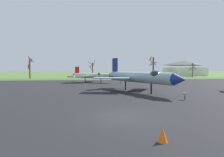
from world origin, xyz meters
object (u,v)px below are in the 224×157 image
object	(u,v)px
jet_fighter_rear_left	(93,75)
info_placard_rear_left	(121,81)
traffic_cone	(163,135)
info_placard_rear_center	(185,95)
jet_fighter_rear_center	(139,77)
visitor_building	(185,68)

from	to	relation	value
jet_fighter_rear_left	info_placard_rear_left	bearing A→B (deg)	-48.01
jet_fighter_rear_left	traffic_cone	bearing A→B (deg)	-87.40
info_placard_rear_center	jet_fighter_rear_left	bearing A→B (deg)	107.99
jet_fighter_rear_center	visitor_building	distance (m)	78.91
info_placard_rear_center	traffic_cone	world-z (taller)	info_placard_rear_center
jet_fighter_rear_center	info_placard_rear_left	world-z (taller)	jet_fighter_rear_center
info_placard_rear_left	visitor_building	bearing A→B (deg)	48.82
info_placard_rear_center	visitor_building	distance (m)	83.35
info_placard_rear_center	traffic_cone	xyz separation A→B (m)	(-7.04, -10.17, -0.17)
jet_fighter_rear_left	traffic_cone	distance (m)	37.10
jet_fighter_rear_left	info_placard_rear_center	bearing A→B (deg)	-72.01
jet_fighter_rear_center	info_placard_rear_center	world-z (taller)	jet_fighter_rear_center
info_placard_rear_center	info_placard_rear_left	distance (m)	20.69
info_placard_rear_left	jet_fighter_rear_center	bearing A→B (deg)	-90.01
info_placard_rear_center	jet_fighter_rear_left	xyz separation A→B (m)	(-8.72, 26.86, 1.29)
visitor_building	traffic_cone	world-z (taller)	visitor_building
info_placard_rear_left	info_placard_rear_center	bearing A→B (deg)	-81.74
jet_fighter_rear_left	traffic_cone	xyz separation A→B (m)	(1.68, -37.03, -1.46)
info_placard_rear_left	visitor_building	size ratio (longest dim) A/B	0.05
jet_fighter_rear_left	traffic_cone	world-z (taller)	jet_fighter_rear_left
info_placard_rear_left	traffic_cone	world-z (taller)	info_placard_rear_left
info_placard_rear_center	info_placard_rear_left	bearing A→B (deg)	98.26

